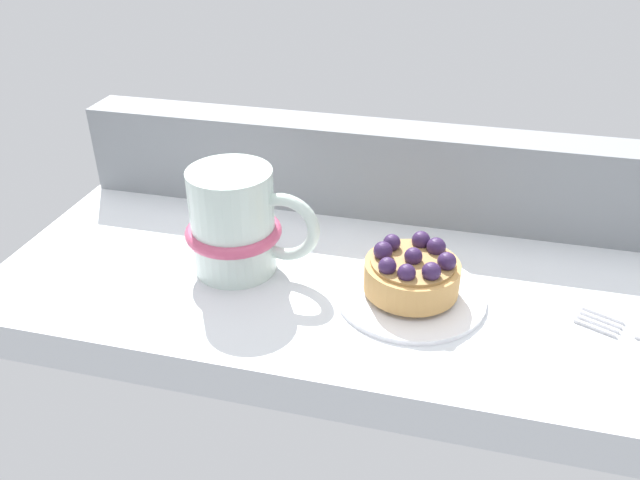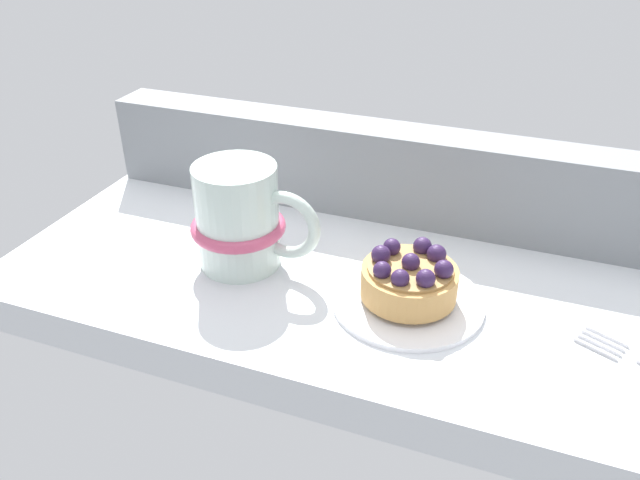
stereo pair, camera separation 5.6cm
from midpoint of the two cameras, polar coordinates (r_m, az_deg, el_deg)
ground_plane at (r=60.37cm, az=6.83°, el=-4.78°), size 69.04×30.76×3.80cm
window_rail_back at (r=67.81cm, az=9.93°, el=5.87°), size 67.66×5.32×9.81cm
dessert_plate at (r=56.01cm, az=10.83°, el=-5.41°), size 13.43×13.43×0.94cm
raspberry_tart at (r=54.73cm, az=11.06°, el=-3.50°), size 8.37×8.37×4.33cm
coffee_mug at (r=58.30cm, az=-4.53°, el=1.91°), size 12.76×8.99×10.13cm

